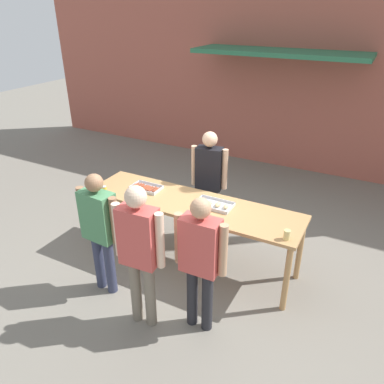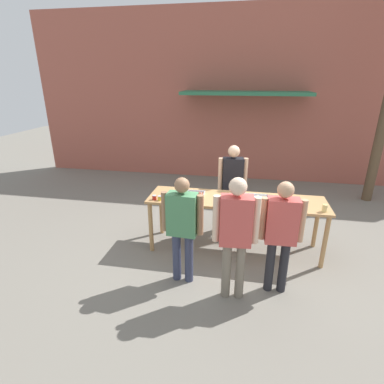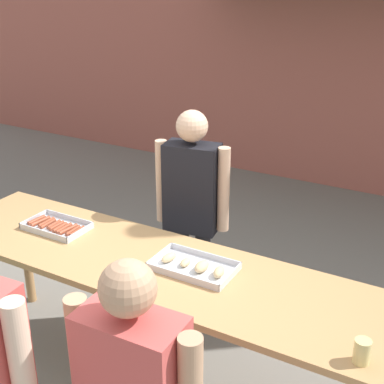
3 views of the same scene
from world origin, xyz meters
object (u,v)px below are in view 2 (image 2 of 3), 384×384
object	(u,v)px
food_tray_sausages	(192,194)
person_customer_holding_hotdog	(182,222)
condiment_jar_mustard	(154,197)
person_server_behind_table	(232,180)
beer_cup	(325,208)
person_customer_with_cup	(281,229)
food_tray_buns	(255,198)
condiment_jar_ketchup	(160,198)
person_customer_waiting_in_line	(236,229)

from	to	relation	value
food_tray_sausages	person_customer_holding_hotdog	size ratio (longest dim) A/B	0.26
condiment_jar_mustard	person_server_behind_table	xyz separation A→B (m)	(1.20, 0.99, 0.03)
beer_cup	person_customer_with_cup	world-z (taller)	person_customer_with_cup
food_tray_sausages	food_tray_buns	distance (m)	1.03
food_tray_buns	beer_cup	bearing A→B (deg)	-17.41
beer_cup	food_tray_sausages	bearing A→B (deg)	171.21
person_server_behind_table	person_customer_holding_hotdog	distance (m)	1.81
condiment_jar_mustard	person_server_behind_table	bearing A→B (deg)	39.54
food_tray_buns	person_customer_with_cup	world-z (taller)	person_customer_with_cup
condiment_jar_ketchup	beer_cup	distance (m)	2.50
person_customer_waiting_in_line	food_tray_buns	bearing A→B (deg)	-105.27
food_tray_sausages	condiment_jar_ketchup	world-z (taller)	condiment_jar_ketchup
person_customer_with_cup	person_customer_waiting_in_line	world-z (taller)	person_customer_waiting_in_line
food_tray_sausages	person_customer_with_cup	distance (m)	1.70
condiment_jar_mustard	condiment_jar_ketchup	distance (m)	0.10
food_tray_buns	person_customer_holding_hotdog	xyz separation A→B (m)	(-0.98, -1.04, -0.01)
food_tray_buns	person_customer_waiting_in_line	bearing A→B (deg)	-101.29
food_tray_sausages	person_server_behind_table	bearing A→B (deg)	46.52
person_server_behind_table	condiment_jar_ketchup	bearing A→B (deg)	-147.14
food_tray_sausages	person_server_behind_table	distance (m)	0.92
food_tray_sausages	person_customer_waiting_in_line	xyz separation A→B (m)	(0.78, -1.27, 0.07)
condiment_jar_ketchup	person_server_behind_table	bearing A→B (deg)	42.18
person_customer_with_cup	person_customer_waiting_in_line	xyz separation A→B (m)	(-0.57, -0.23, 0.06)
beer_cup	person_customer_waiting_in_line	size ratio (longest dim) A/B	0.07
food_tray_buns	person_server_behind_table	world-z (taller)	person_server_behind_table
person_customer_holding_hotdog	person_customer_waiting_in_line	bearing A→B (deg)	166.15
food_tray_sausages	beer_cup	world-z (taller)	beer_cup
person_server_behind_table	person_customer_holding_hotdog	bearing A→B (deg)	-118.02
food_tray_buns	person_server_behind_table	xyz separation A→B (m)	(-0.40, 0.67, 0.05)
food_tray_sausages	person_server_behind_table	world-z (taller)	person_server_behind_table
food_tray_sausages	person_customer_with_cup	size ratio (longest dim) A/B	0.26
person_server_behind_table	person_customer_waiting_in_line	bearing A→B (deg)	-95.06
food_tray_sausages	condiment_jar_mustard	xyz separation A→B (m)	(-0.56, -0.32, 0.02)
food_tray_buns	condiment_jar_mustard	bearing A→B (deg)	-168.76
person_customer_holding_hotdog	person_customer_waiting_in_line	xyz separation A→B (m)	(0.72, -0.23, 0.08)
food_tray_sausages	person_customer_holding_hotdog	bearing A→B (deg)	-86.92
condiment_jar_ketchup	person_customer_holding_hotdog	distance (m)	0.88
person_customer_with_cup	person_customer_waiting_in_line	bearing A→B (deg)	20.31
food_tray_buns	beer_cup	xyz separation A→B (m)	(1.00, -0.31, 0.04)
food_tray_buns	condiment_jar_mustard	world-z (taller)	condiment_jar_mustard
person_customer_holding_hotdog	person_server_behind_table	bearing A→B (deg)	-105.03
food_tray_buns	condiment_jar_ketchup	world-z (taller)	condiment_jar_ketchup
condiment_jar_mustard	food_tray_buns	bearing A→B (deg)	11.24
food_tray_sausages	condiment_jar_mustard	distance (m)	0.64
food_tray_buns	person_customer_waiting_in_line	distance (m)	1.30
person_customer_holding_hotdog	person_customer_waiting_in_line	distance (m)	0.76
condiment_jar_mustard	person_customer_holding_hotdog	size ratio (longest dim) A/B	0.05
condiment_jar_mustard	condiment_jar_ketchup	xyz separation A→B (m)	(0.10, -0.01, 0.00)
condiment_jar_ketchup	food_tray_sausages	bearing A→B (deg)	35.11
person_customer_holding_hotdog	person_customer_with_cup	size ratio (longest dim) A/B	0.99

